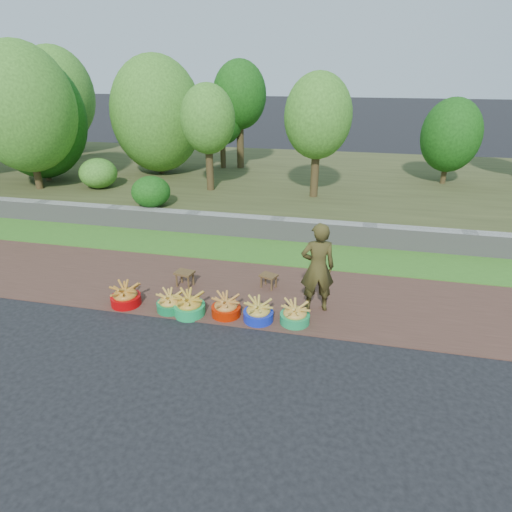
% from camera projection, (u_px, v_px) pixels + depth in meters
% --- Properties ---
extents(ground_plane, '(120.00, 120.00, 0.00)m').
position_uv_depth(ground_plane, '(236.00, 327.00, 7.18)').
color(ground_plane, black).
rests_on(ground_plane, ground).
extents(dirt_shoulder, '(80.00, 2.50, 0.02)m').
position_uv_depth(dirt_shoulder, '(252.00, 292.00, 8.29)').
color(dirt_shoulder, '#4C3026').
rests_on(dirt_shoulder, ground).
extents(grass_verge, '(80.00, 1.50, 0.04)m').
position_uv_depth(grass_verge, '(271.00, 251.00, 10.07)').
color(grass_verge, '#3C7A23').
rests_on(grass_verge, ground).
extents(retaining_wall, '(80.00, 0.35, 0.55)m').
position_uv_depth(retaining_wall, '(278.00, 229.00, 10.72)').
color(retaining_wall, gray).
rests_on(retaining_wall, ground).
extents(earth_bank, '(80.00, 10.00, 0.50)m').
position_uv_depth(earth_bank, '(301.00, 182.00, 15.11)').
color(earth_bank, '#444824').
rests_on(earth_bank, ground).
extents(vegetation, '(36.02, 8.50, 4.79)m').
position_uv_depth(vegetation, '(205.00, 111.00, 13.50)').
color(vegetation, '#40331A').
rests_on(vegetation, earth_bank).
extents(basin_a, '(0.54, 0.54, 0.40)m').
position_uv_depth(basin_a, '(126.00, 296.00, 7.77)').
color(basin_a, '#B00407').
rests_on(basin_a, ground).
extents(basin_b, '(0.49, 0.49, 0.36)m').
position_uv_depth(basin_b, '(170.00, 303.00, 7.60)').
color(basin_b, '#12773E').
rests_on(basin_b, ground).
extents(basin_c, '(0.55, 0.55, 0.41)m').
position_uv_depth(basin_c, '(189.00, 305.00, 7.47)').
color(basin_c, '#19A052').
rests_on(basin_c, ground).
extents(basin_d, '(0.51, 0.51, 0.38)m').
position_uv_depth(basin_d, '(226.00, 307.00, 7.44)').
color(basin_d, '#B41B01').
rests_on(basin_d, ground).
extents(basin_e, '(0.52, 0.52, 0.38)m').
position_uv_depth(basin_e, '(258.00, 312.00, 7.29)').
color(basin_e, '#1327B4').
rests_on(basin_e, ground).
extents(basin_f, '(0.51, 0.51, 0.38)m').
position_uv_depth(basin_f, '(295.00, 315.00, 7.22)').
color(basin_f, '#1D9450').
rests_on(basin_f, ground).
extents(stool_left, '(0.39, 0.32, 0.31)m').
position_uv_depth(stool_left, '(185.00, 275.00, 8.39)').
color(stool_left, brown).
rests_on(stool_left, dirt_shoulder).
extents(stool_right, '(0.38, 0.33, 0.28)m').
position_uv_depth(stool_right, '(269.00, 277.00, 8.34)').
color(stool_right, brown).
rests_on(stool_right, dirt_shoulder).
extents(vendor_woman, '(0.67, 0.52, 1.63)m').
position_uv_depth(vendor_woman, '(318.00, 268.00, 7.36)').
color(vendor_woman, black).
rests_on(vendor_woman, dirt_shoulder).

